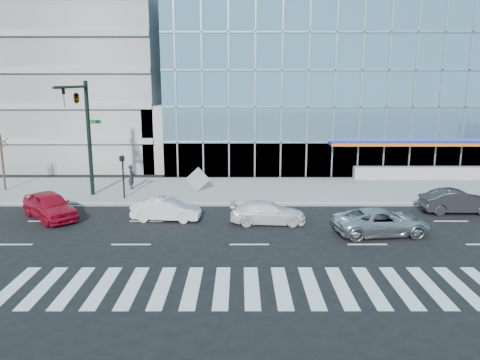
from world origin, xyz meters
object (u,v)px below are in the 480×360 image
object	(u,v)px
traffic_signal	(80,111)
street_tree_near	(0,142)
red_sedan	(50,206)
dark_sedan	(458,201)
tilted_panel	(198,179)
white_sedan	(166,209)
pedestrian	(132,177)
ped_signal_post	(123,170)
white_suv	(268,213)
silver_suv	(382,222)

from	to	relation	value
traffic_signal	street_tree_near	bearing A→B (deg)	157.29
red_sedan	dark_sedan	bearing A→B (deg)	-39.73
traffic_signal	tilted_panel	world-z (taller)	traffic_signal
dark_sedan	tilted_panel	xyz separation A→B (m)	(-16.71, 5.14, 0.33)
white_sedan	pedestrian	distance (m)	8.47
street_tree_near	red_sedan	xyz separation A→B (m)	(6.13, -6.95, -2.96)
traffic_signal	street_tree_near	distance (m)	7.96
ped_signal_post	white_suv	bearing A→B (deg)	-28.78
ped_signal_post	tilted_panel	size ratio (longest dim) A/B	2.31
street_tree_near	red_sedan	world-z (taller)	street_tree_near
street_tree_near	tilted_panel	bearing A→B (deg)	-2.22
dark_sedan	tilted_panel	distance (m)	17.49
traffic_signal	silver_suv	distance (m)	20.20
pedestrian	street_tree_near	bearing A→B (deg)	92.17
silver_suv	pedestrian	world-z (taller)	pedestrian
ped_signal_post	silver_suv	world-z (taller)	ped_signal_post
pedestrian	tilted_panel	bearing A→B (deg)	-100.02
silver_suv	ped_signal_post	bearing A→B (deg)	57.80
ped_signal_post	red_sedan	size ratio (longest dim) A/B	0.63
silver_suv	white_suv	size ratio (longest dim) A/B	1.18
ped_signal_post	street_tree_near	bearing A→B (deg)	164.94
pedestrian	traffic_signal	bearing A→B (deg)	143.88
street_tree_near	white_suv	size ratio (longest dim) A/B	0.97
pedestrian	red_sedan	bearing A→B (deg)	155.95
street_tree_near	pedestrian	world-z (taller)	street_tree_near
white_sedan	ped_signal_post	bearing A→B (deg)	42.62
silver_suv	dark_sedan	distance (m)	7.34
dark_sedan	pedestrian	bearing A→B (deg)	74.41
silver_suv	dark_sedan	xyz separation A→B (m)	(6.00, 4.22, 0.02)
ped_signal_post	dark_sedan	distance (m)	21.92
white_sedan	dark_sedan	distance (m)	18.07
white_suv	white_sedan	distance (m)	6.03
white_sedan	red_sedan	distance (m)	7.03
white_sedan	tilted_panel	size ratio (longest dim) A/B	3.10
silver_suv	traffic_signal	bearing A→B (deg)	61.94
traffic_signal	white_suv	size ratio (longest dim) A/B	1.83
silver_suv	pedestrian	xyz separation A→B (m)	(-15.75, 10.26, 0.34)
street_tree_near	white_sedan	world-z (taller)	street_tree_near
traffic_signal	white_suv	xyz separation A→B (m)	(12.15, -4.93, -5.53)
ped_signal_post	dark_sedan	world-z (taller)	ped_signal_post
ped_signal_post	red_sedan	xyz separation A→B (m)	(-3.37, -4.39, -1.33)
tilted_panel	red_sedan	bearing A→B (deg)	-159.18
street_tree_near	white_sedan	xyz separation A→B (m)	(13.15, -7.24, -3.11)
dark_sedan	pedestrian	size ratio (longest dim) A/B	2.46
dark_sedan	pedestrian	world-z (taller)	pedestrian
ped_signal_post	white_sedan	xyz separation A→B (m)	(3.65, -4.69, -1.48)
dark_sedan	red_sedan	size ratio (longest dim) A/B	0.94
white_suv	red_sedan	size ratio (longest dim) A/B	0.91
ped_signal_post	white_suv	world-z (taller)	ped_signal_post
street_tree_near	dark_sedan	world-z (taller)	street_tree_near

